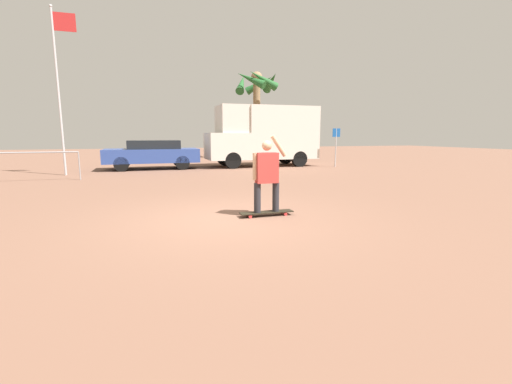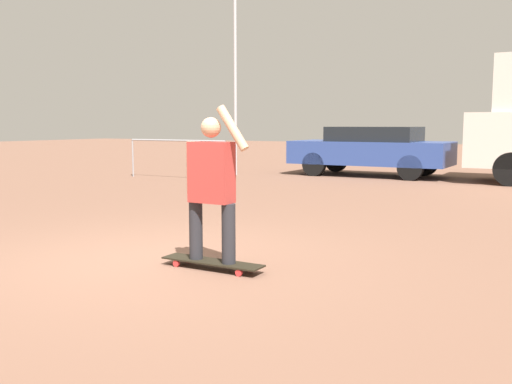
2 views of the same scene
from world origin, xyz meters
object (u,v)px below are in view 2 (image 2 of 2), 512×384
at_px(person_skateboarder, 212,181).
at_px(parked_car_blue, 371,149).
at_px(flagpole, 237,41).
at_px(skateboard, 212,262).

bearing_deg(person_skateboarder, parked_car_blue, 100.31).
bearing_deg(flagpole, parked_car_blue, 26.29).
relative_size(skateboard, person_skateboarder, 0.71).
bearing_deg(flagpole, person_skateboarder, -59.85).
xyz_separation_m(person_skateboarder, flagpole, (-5.52, 9.50, 2.93)).
relative_size(person_skateboarder, flagpole, 0.24).
distance_m(parked_car_blue, flagpole, 4.95).
distance_m(skateboard, person_skateboarder, 0.84).
bearing_deg(skateboard, flagpole, 120.16).
distance_m(skateboard, flagpole, 11.62).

